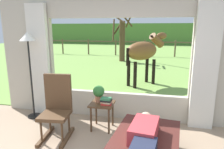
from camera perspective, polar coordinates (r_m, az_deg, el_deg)
back_wall_with_window at (r=4.24m, az=1.32°, el=3.98°), size 5.20×0.12×2.55m
curtain_panel_left at (r=4.74m, az=-19.56°, el=3.58°), size 0.44×0.10×2.40m
curtain_panel_right at (r=4.14m, az=24.58°, el=1.89°), size 0.44×0.10×2.40m
outdoor_pasture_lawn at (r=15.16m, az=9.18°, el=5.54°), size 36.00×21.68×0.02m
distant_hill_ridge at (r=24.88m, az=10.60°, el=11.05°), size 36.00×2.00×2.40m
reclining_person at (r=2.78m, az=8.70°, el=-17.16°), size 0.41×1.44×0.22m
rocking_chair at (r=3.76m, az=-15.14°, el=-8.78°), size 0.53×0.72×1.12m
side_table at (r=3.93m, az=-2.77°, el=-9.23°), size 0.44×0.44×0.52m
potted_plant at (r=3.91m, az=-3.73°, el=-5.04°), size 0.22×0.22×0.32m
book_stack at (r=3.80m, az=-1.64°, el=-7.43°), size 0.21×0.17×0.13m
floor_lamp_left at (r=4.53m, az=-22.25°, el=6.52°), size 0.32×0.32×1.83m
horse at (r=6.85m, az=8.85°, el=6.44°), size 1.48×1.57×1.73m
pasture_tree at (r=11.78m, az=2.78°, el=10.20°), size 1.69×1.66×3.14m
pasture_fence_line at (r=14.16m, az=9.07°, el=8.03°), size 16.10×0.10×1.10m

